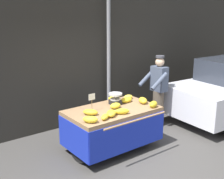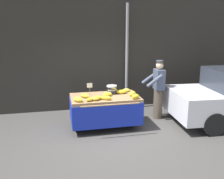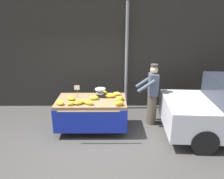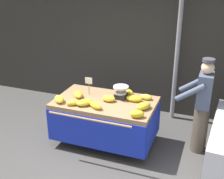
# 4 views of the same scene
# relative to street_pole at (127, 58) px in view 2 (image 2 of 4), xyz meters

# --- Properties ---
(ground_plane) EXTENTS (60.00, 60.00, 0.00)m
(ground_plane) POSITION_rel_street_pole_xyz_m (-0.92, -2.43, -1.67)
(ground_plane) COLOR #423F3D
(back_wall) EXTENTS (16.00, 0.24, 4.16)m
(back_wall) POSITION_rel_street_pole_xyz_m (-0.92, 0.33, 0.41)
(back_wall) COLOR #2D2B26
(back_wall) RESTS_ON ground
(street_pole) EXTENTS (0.09, 0.09, 3.34)m
(street_pole) POSITION_rel_street_pole_xyz_m (0.00, 0.00, 0.00)
(street_pole) COLOR gray
(street_pole) RESTS_ON ground
(banana_cart) EXTENTS (1.80, 1.26, 0.86)m
(banana_cart) POSITION_rel_street_pole_xyz_m (-0.99, -1.45, -1.03)
(banana_cart) COLOR #93704C
(banana_cart) RESTS_ON ground
(weighing_scale) EXTENTS (0.28, 0.28, 0.24)m
(weighing_scale) POSITION_rel_street_pole_xyz_m (-0.77, -1.25, -0.68)
(weighing_scale) COLOR black
(weighing_scale) RESTS_ON banana_cart
(price_sign) EXTENTS (0.14, 0.01, 0.34)m
(price_sign) POSITION_rel_street_pole_xyz_m (-1.37, -1.30, -0.56)
(price_sign) COLOR #997A51
(price_sign) RESTS_ON banana_cart
(banana_bunch_0) EXTENTS (0.29, 0.32, 0.11)m
(banana_bunch_0) POSITION_rel_street_pole_xyz_m (-1.52, -1.47, -0.75)
(banana_bunch_0) COLOR gold
(banana_bunch_0) RESTS_ON banana_cart
(banana_bunch_1) EXTENTS (0.22, 0.14, 0.10)m
(banana_bunch_1) POSITION_rel_street_pole_xyz_m (-0.32, -1.14, -0.76)
(banana_bunch_1) COLOR yellow
(banana_bunch_1) RESTS_ON banana_cart
(banana_bunch_2) EXTENTS (0.30, 0.19, 0.10)m
(banana_bunch_2) POSITION_rel_street_pole_xyz_m (-0.50, -1.29, -0.75)
(banana_bunch_2) COLOR gold
(banana_bunch_2) RESTS_ON banana_cart
(banana_bunch_3) EXTENTS (0.29, 0.30, 0.12)m
(banana_bunch_3) POSITION_rel_street_pole_xyz_m (-1.73, -1.79, -0.74)
(banana_bunch_3) COLOR yellow
(banana_bunch_3) RESTS_ON banana_cart
(banana_bunch_4) EXTENTS (0.32, 0.33, 0.11)m
(banana_bunch_4) POSITION_rel_street_pole_xyz_m (-1.25, -1.75, -0.75)
(banana_bunch_4) COLOR gold
(banana_bunch_4) RESTS_ON banana_cart
(banana_bunch_5) EXTENTS (0.25, 0.19, 0.11)m
(banana_bunch_5) POSITION_rel_street_pole_xyz_m (-0.93, -1.45, -0.75)
(banana_bunch_5) COLOR yellow
(banana_bunch_5) RESTS_ON banana_cart
(banana_bunch_6) EXTENTS (0.30, 0.24, 0.11)m
(banana_bunch_6) POSITION_rel_street_pole_xyz_m (-1.03, -1.79, -0.75)
(banana_bunch_6) COLOR gold
(banana_bunch_6) RESTS_ON banana_cart
(banana_bunch_7) EXTENTS (0.24, 0.25, 0.11)m
(banana_bunch_7) POSITION_rel_street_pole_xyz_m (-0.67, -1.06, -0.75)
(banana_bunch_7) COLOR gold
(banana_bunch_7) RESTS_ON banana_cart
(banana_bunch_8) EXTENTS (0.26, 0.21, 0.13)m
(banana_bunch_8) POSITION_rel_street_pole_xyz_m (-0.29, -1.86, -0.74)
(banana_bunch_8) COLOR gold
(banana_bunch_8) RESTS_ON banana_cart
(banana_bunch_9) EXTENTS (0.25, 0.23, 0.09)m
(banana_bunch_9) POSITION_rel_street_pole_xyz_m (-1.44, -1.82, -0.76)
(banana_bunch_9) COLOR gold
(banana_bunch_9) RESTS_ON banana_cart
(banana_bunch_10) EXTENTS (0.29, 0.33, 0.12)m
(banana_bunch_10) POSITION_rel_street_pole_xyz_m (-0.27, -1.54, -0.74)
(banana_bunch_10) COLOR gold
(banana_bunch_10) RESTS_ON banana_cart
(vendor_person) EXTENTS (0.58, 0.51, 1.71)m
(vendor_person) POSITION_rel_street_pole_xyz_m (0.64, -1.10, -0.80)
(vendor_person) COLOR brown
(vendor_person) RESTS_ON ground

